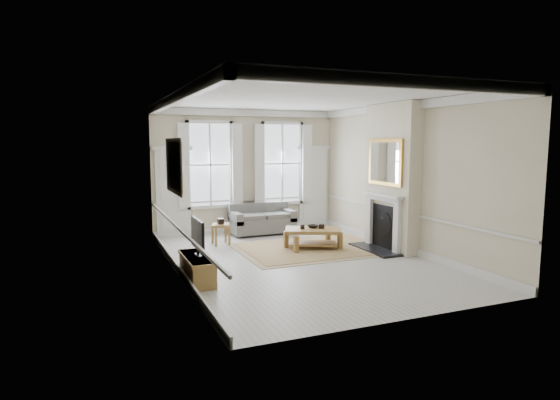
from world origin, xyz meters
name	(u,v)px	position (x,y,z in m)	size (l,w,h in m)	color
floor	(300,261)	(0.00, 0.00, 0.00)	(7.20, 7.20, 0.00)	#B7B5AD
ceiling	(301,98)	(0.00, 0.00, 3.40)	(7.20, 7.20, 0.00)	white
back_wall	(247,171)	(0.00, 3.60, 1.70)	(5.20, 5.20, 0.00)	beige
left_wall	(175,185)	(-2.60, 0.00, 1.70)	(7.20, 7.20, 0.00)	beige
right_wall	(404,177)	(2.60, 0.00, 1.70)	(7.20, 7.20, 0.00)	beige
window_left	(210,165)	(-1.05, 3.55, 1.90)	(1.26, 0.20, 2.20)	#B2BCC6
window_right	(282,163)	(1.05, 3.55, 1.90)	(1.26, 0.20, 2.20)	#B2BCC6
door_left	(173,194)	(-2.05, 3.56, 1.15)	(0.90, 0.08, 2.30)	silver
door_right	(313,188)	(2.05, 3.56, 1.15)	(0.90, 0.08, 2.30)	silver
painting	(174,166)	(-2.56, 0.30, 2.05)	(0.05, 1.66, 1.06)	#B3821E
chimney_breast	(392,177)	(2.43, 0.20, 1.70)	(0.35, 1.70, 3.38)	beige
hearth	(375,249)	(2.00, 0.20, 0.03)	(0.55, 1.50, 0.05)	black
fireplace	(383,219)	(2.20, 0.20, 0.73)	(0.21, 1.45, 1.33)	silver
mirror	(385,162)	(2.21, 0.20, 2.05)	(0.06, 1.26, 1.06)	#BA8933
sofa	(262,221)	(0.26, 3.11, 0.35)	(1.72, 0.84, 0.83)	#62625F
side_table	(221,228)	(-1.14, 2.19, 0.40)	(0.53, 0.53, 0.51)	brown
rug	(313,248)	(0.75, 0.92, 0.01)	(3.50, 2.60, 0.02)	#9E8352
coffee_table	(313,232)	(0.75, 0.92, 0.40)	(1.48, 1.22, 0.48)	brown
ceramic_pot_a	(302,227)	(0.50, 0.97, 0.53)	(0.10, 0.10, 0.10)	black
ceramic_pot_b	(321,226)	(0.95, 0.87, 0.53)	(0.14, 0.14, 0.10)	black
bowl	(313,226)	(0.80, 1.02, 0.51)	(0.26, 0.26, 0.06)	black
tv_stand	(197,269)	(-2.34, -0.62, 0.23)	(0.41, 1.29, 0.46)	brown
tv	(198,235)	(-2.32, -0.62, 0.85)	(0.08, 0.90, 0.68)	black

